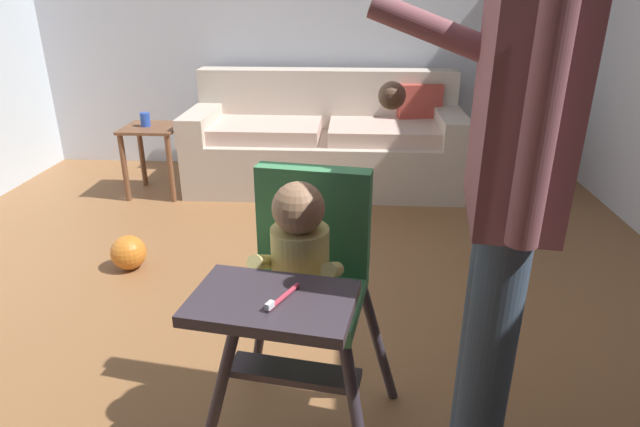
% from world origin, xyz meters
% --- Properties ---
extents(ground, '(6.10, 6.41, 0.10)m').
position_xyz_m(ground, '(0.00, 0.00, -0.05)').
color(ground, brown).
extents(wall_far, '(5.30, 0.06, 2.55)m').
position_xyz_m(wall_far, '(0.00, 2.44, 1.27)').
color(wall_far, silver).
rests_on(wall_far, ground).
extents(couch, '(2.09, 0.86, 0.86)m').
position_xyz_m(couch, '(0.20, 1.92, 0.33)').
color(couch, beige).
rests_on(couch, ground).
extents(high_chair, '(0.69, 0.79, 0.96)m').
position_xyz_m(high_chair, '(0.26, -0.76, 0.67)').
color(high_chair, '#362D36').
rests_on(high_chair, ground).
extents(adult_standing, '(0.51, 0.54, 1.65)m').
position_xyz_m(adult_standing, '(0.80, -0.84, 0.93)').
color(adult_standing, '#394A5E').
rests_on(adult_standing, ground).
extents(toy_ball_second, '(0.19, 0.19, 0.19)m').
position_xyz_m(toy_ball_second, '(-0.82, 0.41, 0.10)').
color(toy_ball_second, orange).
rests_on(toy_ball_second, ground).
extents(side_table, '(0.40, 0.40, 0.52)m').
position_xyz_m(side_table, '(-1.07, 1.60, 0.38)').
color(side_table, brown).
rests_on(side_table, ground).
extents(sippy_cup, '(0.07, 0.07, 0.10)m').
position_xyz_m(sippy_cup, '(-1.11, 1.60, 0.57)').
color(sippy_cup, '#284CB7').
rests_on(sippy_cup, side_table).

